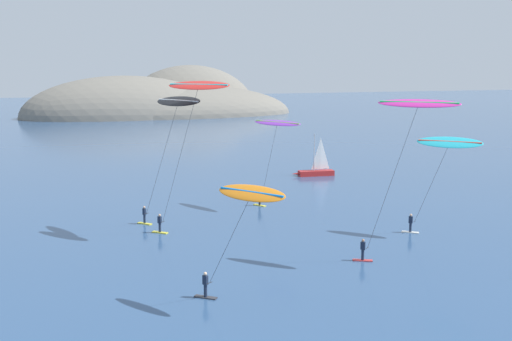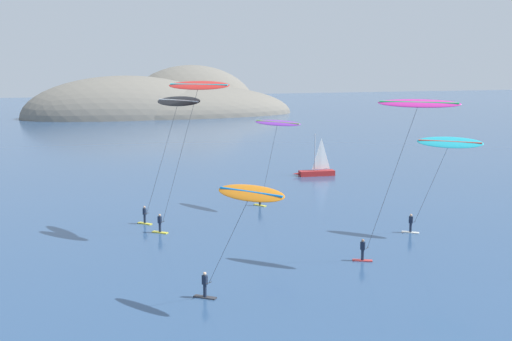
{
  "view_description": "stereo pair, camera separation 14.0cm",
  "coord_description": "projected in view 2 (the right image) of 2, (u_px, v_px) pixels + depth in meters",
  "views": [
    {
      "loc": [
        -32.82,
        -27.59,
        14.54
      ],
      "look_at": [
        -13.43,
        22.31,
        5.87
      ],
      "focal_mm": 45.0,
      "sensor_mm": 36.0,
      "label": 1
    },
    {
      "loc": [
        -32.69,
        -27.64,
        14.54
      ],
      "look_at": [
        -13.43,
        22.31,
        5.87
      ],
      "focal_mm": 45.0,
      "sensor_mm": 36.0,
      "label": 2
    }
  ],
  "objects": [
    {
      "name": "kitesurfer_cyan",
      "position": [
        447.0,
        148.0,
        54.38
      ],
      "size": [
        5.17,
        5.37,
        8.71
      ],
      "color": "silver",
      "rests_on": "ground"
    },
    {
      "name": "kitesurfer_black",
      "position": [
        176.0,
        110.0,
        54.8
      ],
      "size": [
        4.68,
        8.47,
        12.12
      ],
      "color": "yellow",
      "rests_on": "ground"
    },
    {
      "name": "sailboat_near",
      "position": [
        315.0,
        171.0,
        86.49
      ],
      "size": [
        5.97,
        2.1,
        5.7
      ],
      "color": "#B22323",
      "rests_on": "ground"
    },
    {
      "name": "headland_island",
      "position": [
        163.0,
        115.0,
        197.13
      ],
      "size": [
        82.78,
        43.08,
        30.31
      ],
      "color": "slate",
      "rests_on": "ground"
    },
    {
      "name": "kitesurfer_orange",
      "position": [
        246.0,
        202.0,
        37.77
      ],
      "size": [
        4.45,
        6.15,
        7.69
      ],
      "color": "#2D2D33",
      "rests_on": "ground"
    },
    {
      "name": "kitesurfer_red",
      "position": [
        196.0,
        95.0,
        52.85
      ],
      "size": [
        5.89,
        6.87,
        13.46
      ],
      "color": "yellow",
      "rests_on": "ground"
    },
    {
      "name": "kitesurfer_magenta",
      "position": [
        413.0,
        117.0,
        45.33
      ],
      "size": [
        5.71,
        5.84,
        12.34
      ],
      "color": "red",
      "rests_on": "ground"
    },
    {
      "name": "kitesurfer_purple",
      "position": [
        276.0,
        129.0,
        65.07
      ],
      "size": [
        3.83,
        6.1,
        9.23
      ],
      "color": "yellow",
      "rests_on": "ground"
    }
  ]
}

